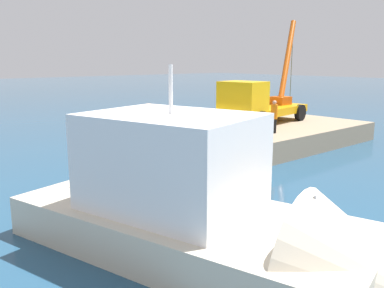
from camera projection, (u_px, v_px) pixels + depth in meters
name	position (u px, v px, depth m)	size (l,w,h in m)	color
ground	(199.00, 152.00, 22.15)	(200.00, 200.00, 0.00)	navy
dock	(259.00, 132.00, 25.20)	(10.91, 8.92, 1.09)	gray
crane_truck	(258.00, 102.00, 24.34)	(9.48, 4.42, 6.47)	orange
dock_worker	(274.00, 117.00, 21.40)	(0.34, 0.34, 1.68)	black
salvaged_car	(185.00, 146.00, 20.07)	(4.46, 2.17, 2.97)	#99999E
moored_yacht	(238.00, 239.00, 9.77)	(6.48, 11.47, 6.43)	beige
piling_near	(149.00, 125.00, 23.50)	(0.29, 0.29, 2.41)	brown
piling_mid	(186.00, 134.00, 21.47)	(0.40, 0.40, 2.05)	brown
piling_far	(224.00, 139.00, 19.39)	(0.34, 0.34, 2.40)	brown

